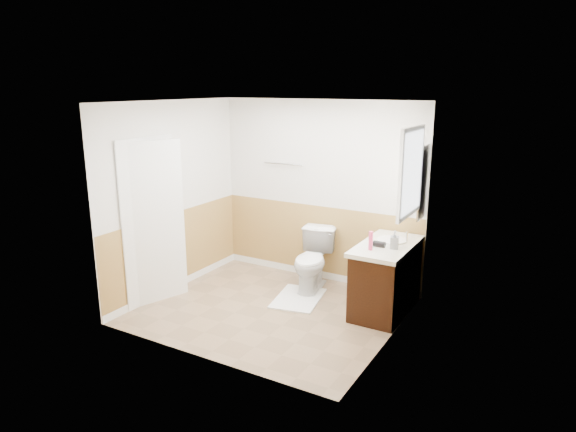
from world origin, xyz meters
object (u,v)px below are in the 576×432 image
Objects in this scene: toilet at (313,261)px; lotion_bottle at (371,241)px; vanity_cabinet at (386,280)px; soap_dispenser at (395,240)px; bath_mat at (298,298)px.

lotion_bottle reaches higher than toilet.
soap_dispenser is (0.12, -0.12, 0.56)m from vanity_cabinet.
soap_dispenser is (1.20, 0.11, 0.95)m from bath_mat.
soap_dispenser is (0.22, 0.19, -0.00)m from lotion_bottle.
toilet is at bearing 166.63° from soap_dispenser.
toilet is at bearing 154.28° from lotion_bottle.
lotion_bottle is at bearing -139.68° from soap_dispenser.
lotion_bottle reaches higher than soap_dispenser.
toilet is at bearing 171.49° from vanity_cabinet.
bath_mat is 0.73× the size of vanity_cabinet.
soap_dispenser is at bearing -24.58° from toilet.
vanity_cabinet is at bearing -19.71° from toilet.
lotion_bottle is at bearing -4.52° from bath_mat.
soap_dispenser reaches higher than vanity_cabinet.
lotion_bottle is (0.98, -0.08, 0.95)m from bath_mat.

